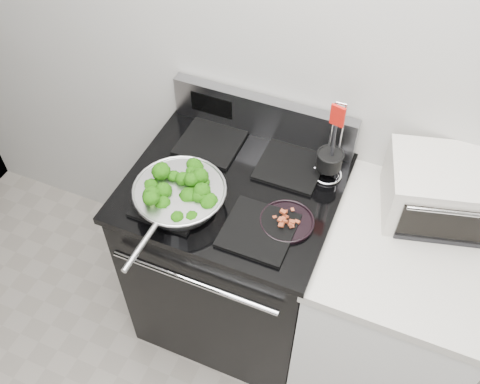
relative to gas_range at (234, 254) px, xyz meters
The scene contains 8 objects.
back_wall 0.97m from the gas_range, 48.22° to the left, with size 4.00×0.02×2.70m, color beige.
gas_range is the anchor object (origin of this frame).
counter 0.69m from the gas_range, ahead, with size 0.62×0.68×0.92m.
skillet 0.56m from the gas_range, 128.37° to the right, with size 0.34×0.54×0.07m.
broccoli_pile 0.58m from the gas_range, 128.77° to the right, with size 0.27×0.27×0.09m, color #0C3304, non-canonical shape.
bacon_plate 0.55m from the gas_range, 21.70° to the right, with size 0.20×0.20×0.04m.
utensil_holder 0.64m from the gas_range, 29.56° to the left, with size 0.11×0.11×0.35m.
toaster_oven 0.92m from the gas_range, 14.35° to the left, with size 0.45×0.38×0.22m.
Camera 1 is at (0.24, 0.18, 2.44)m, focal length 40.00 mm.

